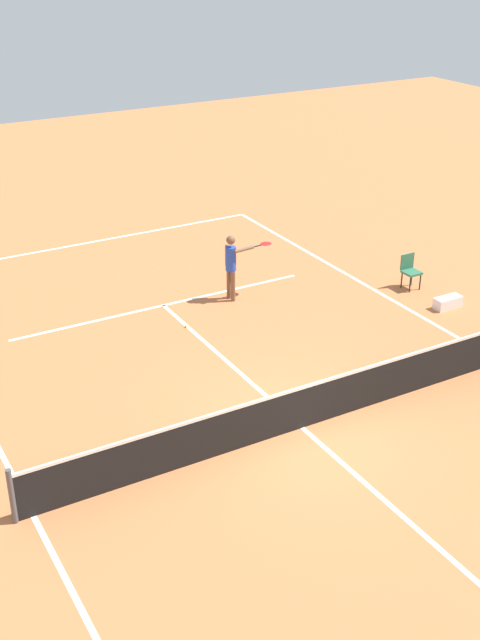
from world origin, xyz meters
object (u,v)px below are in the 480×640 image
courtside_chair_mid (410,270)px  equipment_bag (448,302)px  player_serving (233,261)px  tennis_ball (186,326)px

courtside_chair_mid → equipment_bag: bearing=91.3°
player_serving → equipment_bag: 5.70m
courtside_chair_mid → equipment_bag: courtside_chair_mid is taller
player_serving → courtside_chair_mid: bearing=63.5°
tennis_ball → courtside_chair_mid: bearing=172.7°
courtside_chair_mid → equipment_bag: (-0.03, 1.51, -0.38)m
courtside_chair_mid → player_serving: bearing=-20.7°
courtside_chair_mid → equipment_bag: size_ratio=1.25×
tennis_ball → equipment_bag: size_ratio=0.09×
courtside_chair_mid → tennis_ball: bearing=-7.3°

